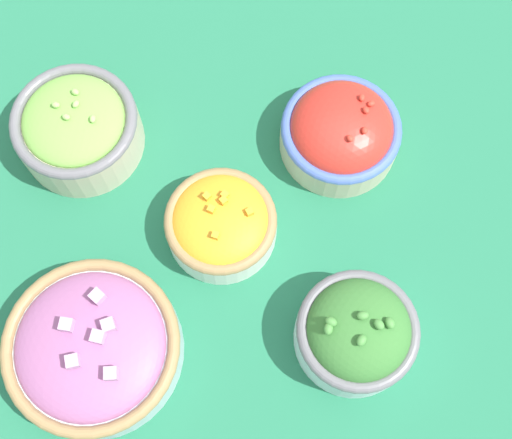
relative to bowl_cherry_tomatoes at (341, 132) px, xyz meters
name	(u,v)px	position (x,y,z in m)	size (l,w,h in m)	color
ground_plane	(256,229)	(0.10, 0.09, -0.03)	(3.00, 3.00, 0.00)	#23704C
bowl_cherry_tomatoes	(341,132)	(0.00, 0.00, 0.00)	(0.13, 0.13, 0.07)	beige
bowl_broccoli	(357,332)	(0.02, 0.21, 0.01)	(0.12, 0.12, 0.09)	silver
bowl_squash	(221,224)	(0.13, 0.09, 0.00)	(0.11, 0.11, 0.06)	silver
bowl_red_onion	(93,347)	(0.27, 0.20, 0.00)	(0.17, 0.17, 0.07)	#B2C1CC
bowl_lettuce	(77,127)	(0.27, -0.03, 0.01)	(0.13, 0.13, 0.07)	beige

